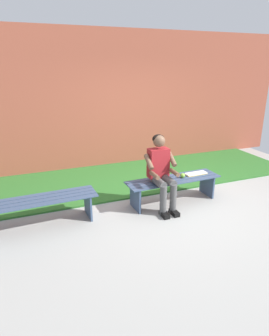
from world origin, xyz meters
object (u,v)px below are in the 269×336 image
at_px(person_seated, 161,170).
at_px(apple, 183,175).
at_px(bench_near, 173,184).
at_px(bench_far, 39,205).
at_px(book_open, 196,174).

xyz_separation_m(person_seated, apple, (-0.47, -0.08, -0.20)).
xyz_separation_m(bench_near, apple, (-0.17, 0.02, 0.15)).
bearing_deg(apple, person_seated, 10.19).
distance_m(bench_far, person_seated, 2.00).
bearing_deg(bench_far, person_seated, 177.10).
bearing_deg(bench_near, apple, 174.54).
xyz_separation_m(bench_near, bench_far, (2.26, -0.00, 0.00)).
bearing_deg(book_open, bench_far, -0.99).
distance_m(person_seated, book_open, 0.83).
bearing_deg(person_seated, bench_near, -161.48).
distance_m(bench_near, book_open, 0.50).
bearing_deg(bench_near, book_open, -173.86).
bearing_deg(apple, book_open, -167.91).
height_order(bench_far, person_seated, person_seated).
relative_size(bench_near, book_open, 4.11).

